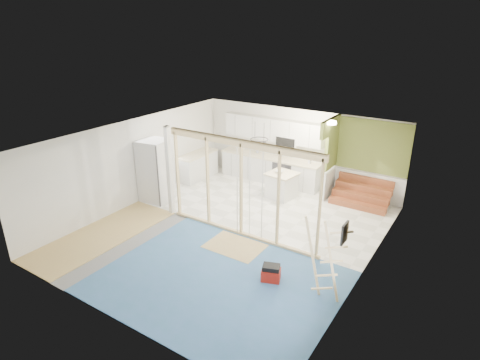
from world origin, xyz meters
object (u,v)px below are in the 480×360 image
Objects in this scene: fridge at (156,171)px; toolbox at (271,273)px; island at (282,186)px; ladder at (324,260)px.

fridge is 4.06× the size of toolbox.
toolbox is (5.03, -1.79, -0.79)m from fridge.
fridge reaches higher than island.
fridge is 3.93m from island.
toolbox is 1.35m from ladder.
ladder is at bearing -23.82° from fridge.
fridge reaches higher than toolbox.
fridge is at bearing 143.04° from ladder.
fridge is at bearing -136.94° from island.
fridge reaches higher than ladder.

